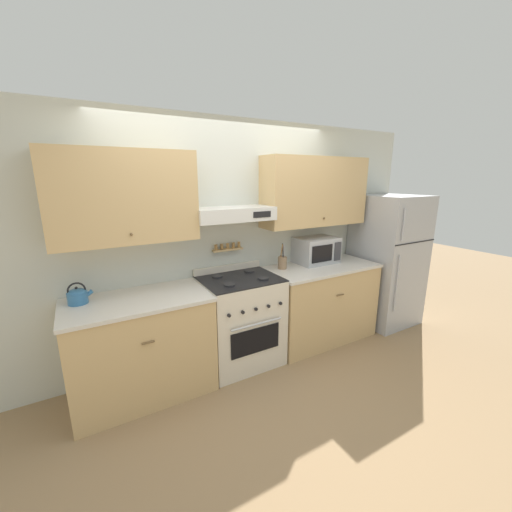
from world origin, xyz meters
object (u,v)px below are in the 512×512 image
object	(u,v)px
tea_kettle	(78,296)
microwave	(316,250)
stove_range	(241,320)
refrigerator	(387,260)
utensil_crock	(282,262)

from	to	relation	value
tea_kettle	microwave	xyz separation A→B (m)	(2.57, 0.02, 0.09)
tea_kettle	microwave	size ratio (longest dim) A/B	0.40
stove_range	refrigerator	distance (m)	2.23
tea_kettle	microwave	distance (m)	2.57
stove_range	refrigerator	world-z (taller)	refrigerator
refrigerator	microwave	size ratio (longest dim) A/B	3.42
stove_range	tea_kettle	bearing A→B (deg)	175.07
refrigerator	microwave	world-z (taller)	refrigerator
utensil_crock	stove_range	bearing A→B (deg)	-168.43
tea_kettle	stove_range	bearing A→B (deg)	-4.93
tea_kettle	refrigerator	bearing A→B (deg)	-2.97
tea_kettle	utensil_crock	distance (m)	2.06
refrigerator	tea_kettle	bearing A→B (deg)	177.03
tea_kettle	microwave	world-z (taller)	microwave
stove_range	utensil_crock	bearing A→B (deg)	11.57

